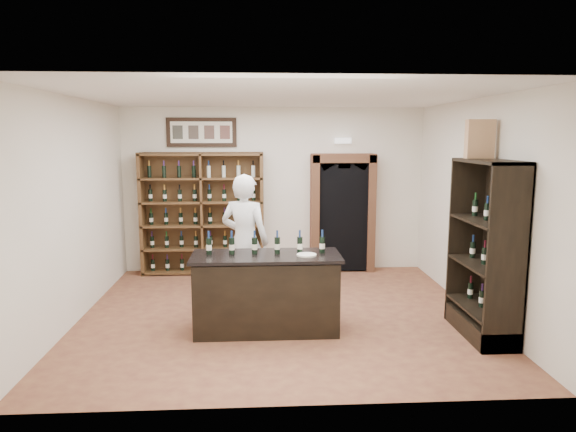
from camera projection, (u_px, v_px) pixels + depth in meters
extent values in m
plane|color=#905E39|center=(280.00, 314.00, 7.22)|extent=(5.50, 5.50, 0.00)
plane|color=white|center=(279.00, 96.00, 6.76)|extent=(5.50, 5.50, 0.00)
cube|color=white|center=(274.00, 190.00, 9.46)|extent=(5.50, 0.04, 3.00)
cube|color=white|center=(74.00, 210.00, 6.84)|extent=(0.04, 5.00, 3.00)
cube|color=white|center=(477.00, 207.00, 7.15)|extent=(0.04, 5.00, 3.00)
cube|color=brown|center=(204.00, 212.00, 9.42)|extent=(2.20, 0.02, 2.20)
cube|color=brown|center=(142.00, 214.00, 9.18)|extent=(0.06, 0.38, 2.20)
cube|color=brown|center=(262.00, 213.00, 9.30)|extent=(0.06, 0.38, 2.20)
cube|color=brown|center=(203.00, 214.00, 9.24)|extent=(0.04, 0.38, 2.20)
cube|color=brown|center=(204.00, 271.00, 9.40)|extent=(2.18, 0.38, 0.04)
cube|color=brown|center=(203.00, 248.00, 9.34)|extent=(2.18, 0.38, 0.04)
cube|color=brown|center=(203.00, 225.00, 9.27)|extent=(2.18, 0.38, 0.03)
cube|color=brown|center=(202.00, 202.00, 9.21)|extent=(2.18, 0.38, 0.04)
cube|color=brown|center=(202.00, 178.00, 9.14)|extent=(2.18, 0.38, 0.04)
cube|color=brown|center=(201.00, 155.00, 9.08)|extent=(2.18, 0.38, 0.04)
cube|color=black|center=(202.00, 132.00, 9.20)|extent=(1.25, 0.04, 0.52)
cube|color=black|center=(342.00, 214.00, 9.44)|extent=(0.97, 0.29, 2.05)
cube|color=#9E5F3D|center=(315.00, 214.00, 9.38)|extent=(0.14, 0.35, 2.15)
cube|color=#9E5F3D|center=(370.00, 213.00, 9.44)|extent=(0.14, 0.35, 2.15)
cube|color=#9E5F3D|center=(343.00, 158.00, 9.26)|extent=(1.15, 0.35, 0.16)
cube|color=white|center=(343.00, 141.00, 9.31)|extent=(0.30, 0.10, 0.10)
cube|color=black|center=(266.00, 295.00, 6.55)|extent=(1.80, 0.70, 0.94)
cube|color=black|center=(266.00, 256.00, 6.47)|extent=(1.88, 0.78, 0.04)
cylinder|color=black|center=(209.00, 246.00, 6.47)|extent=(0.07, 0.07, 0.21)
cylinder|color=silver|center=(209.00, 247.00, 6.48)|extent=(0.07, 0.07, 0.07)
cylinder|color=navy|center=(209.00, 235.00, 6.45)|extent=(0.03, 0.03, 0.09)
cylinder|color=black|center=(232.00, 246.00, 6.49)|extent=(0.07, 0.07, 0.21)
cylinder|color=silver|center=(232.00, 247.00, 6.49)|extent=(0.07, 0.07, 0.07)
cylinder|color=navy|center=(232.00, 234.00, 6.47)|extent=(0.03, 0.03, 0.09)
cylinder|color=black|center=(255.00, 246.00, 6.51)|extent=(0.07, 0.07, 0.21)
cylinder|color=silver|center=(255.00, 247.00, 6.51)|extent=(0.07, 0.07, 0.07)
cylinder|color=navy|center=(254.00, 234.00, 6.48)|extent=(0.03, 0.03, 0.09)
cylinder|color=black|center=(277.00, 245.00, 6.52)|extent=(0.07, 0.07, 0.21)
cylinder|color=silver|center=(277.00, 247.00, 6.52)|extent=(0.07, 0.07, 0.07)
cylinder|color=navy|center=(277.00, 234.00, 6.50)|extent=(0.03, 0.03, 0.09)
cylinder|color=black|center=(300.00, 245.00, 6.54)|extent=(0.07, 0.07, 0.21)
cylinder|color=silver|center=(300.00, 246.00, 6.54)|extent=(0.07, 0.07, 0.07)
cylinder|color=navy|center=(300.00, 234.00, 6.52)|extent=(0.03, 0.03, 0.09)
cylinder|color=black|center=(322.00, 245.00, 6.56)|extent=(0.07, 0.07, 0.21)
cylinder|color=silver|center=(322.00, 246.00, 6.56)|extent=(0.07, 0.07, 0.07)
cylinder|color=navy|center=(322.00, 233.00, 6.53)|extent=(0.03, 0.03, 0.09)
cube|color=black|center=(503.00, 249.00, 6.32)|extent=(0.02, 1.20, 2.20)
cube|color=black|center=(507.00, 261.00, 5.74)|extent=(0.48, 0.04, 2.20)
cube|color=black|center=(466.00, 240.00, 6.88)|extent=(0.48, 0.04, 2.20)
cube|color=black|center=(490.00, 161.00, 6.14)|extent=(0.48, 1.20, 0.04)
cube|color=black|center=(480.00, 325.00, 6.46)|extent=(0.48, 1.20, 0.24)
cube|color=black|center=(481.00, 308.00, 6.42)|extent=(0.48, 1.16, 0.03)
cube|color=black|center=(484.00, 265.00, 6.34)|extent=(0.48, 1.16, 0.03)
cube|color=black|center=(487.00, 221.00, 6.26)|extent=(0.48, 1.16, 0.03)
imported|color=white|center=(245.00, 242.00, 7.38)|extent=(0.83, 0.69, 1.95)
cylinder|color=silver|center=(307.00, 255.00, 6.41)|extent=(0.25, 0.25, 0.02)
cube|color=tan|center=(480.00, 139.00, 6.49)|extent=(0.35, 0.16, 0.49)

